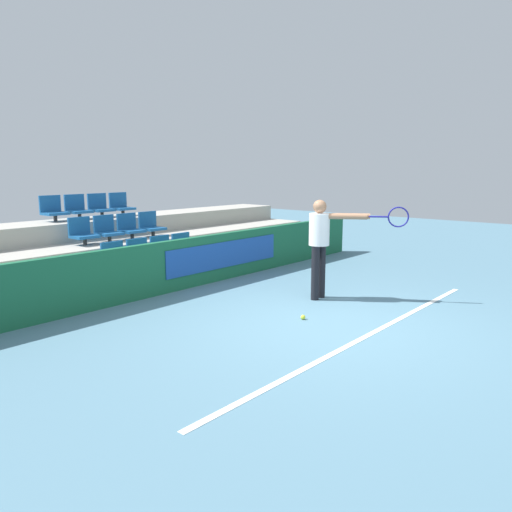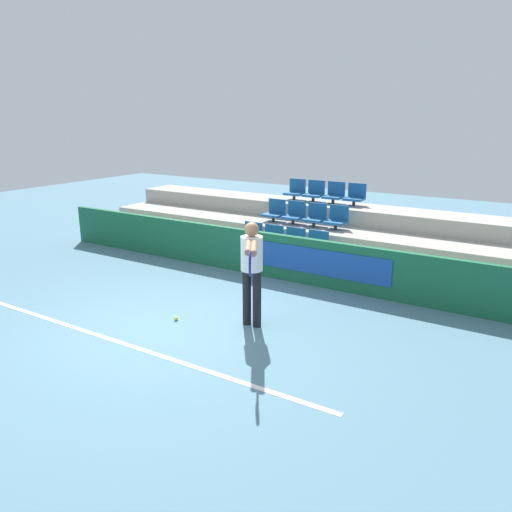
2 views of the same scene
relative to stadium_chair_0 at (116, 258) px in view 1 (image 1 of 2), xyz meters
name	(u,v)px [view 1 (image 1 of 2)]	position (x,y,z in m)	size (l,w,h in m)	color
ground_plane	(332,326)	(0.77, -3.84, -0.58)	(30.00, 30.00, 0.00)	slate
court_baseline	(370,334)	(0.77, -4.40, -0.58)	(6.35, 0.08, 0.01)	white
barrier_wall	(179,265)	(0.79, -0.71, -0.14)	(10.80, 0.14, 0.89)	#19603D
bleacher_tier_front	(157,275)	(0.77, -0.12, -0.40)	(10.40, 1.02, 0.36)	#ADA89E
bleacher_tier_middle	(124,259)	(0.77, 0.90, -0.22)	(10.40, 1.02, 0.72)	#ADA89E
bleacher_tier_back	(94,245)	(0.77, 1.93, -0.04)	(10.40, 1.02, 1.08)	#ADA89E
stadium_chair_0	(116,258)	(0.00, 0.00, 0.00)	(0.43, 0.39, 0.50)	#333333
stadium_chair_1	(141,254)	(0.52, 0.00, 0.00)	(0.43, 0.39, 0.50)	#333333
stadium_chair_2	(164,251)	(1.03, 0.00, 0.00)	(0.43, 0.39, 0.50)	#333333
stadium_chair_3	(184,248)	(1.55, 0.00, 0.00)	(0.43, 0.39, 0.50)	#333333
stadium_chair_4	(83,233)	(0.00, 1.02, 0.36)	(0.43, 0.39, 0.50)	#333333
stadium_chair_5	(107,230)	(0.52, 1.02, 0.36)	(0.43, 0.39, 0.50)	#333333
stadium_chair_6	(130,228)	(1.03, 1.02, 0.36)	(0.43, 0.39, 0.50)	#333333
stadium_chair_7	(151,225)	(1.55, 1.02, 0.36)	(0.43, 0.39, 0.50)	#333333
stadium_chair_8	(53,210)	(0.00, 2.04, 0.72)	(0.43, 0.39, 0.50)	#333333
stadium_chair_9	(77,208)	(0.52, 2.04, 0.72)	(0.43, 0.39, 0.50)	#333333
stadium_chair_10	(100,207)	(1.03, 2.04, 0.72)	(0.43, 0.39, 0.50)	#333333
stadium_chair_11	(121,205)	(1.55, 2.04, 0.72)	(0.43, 0.39, 0.50)	#333333
tennis_player	(324,238)	(1.89, -2.96, 0.42)	(0.89, 1.34, 1.61)	black
tennis_ball	(303,317)	(0.75, -3.38, -0.55)	(0.07, 0.07, 0.07)	#CCDB33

